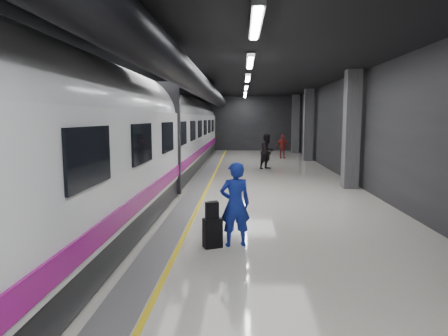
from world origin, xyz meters
TOP-DOWN VIEW (x-y plane):
  - ground at (0.00, 0.00)m, footprint 40.00×40.00m
  - platform_hall at (-0.29, 0.96)m, footprint 10.02×40.02m
  - train at (-3.25, -0.00)m, footprint 3.05×38.00m
  - traveler_main at (0.23, -5.27)m, footprint 0.74×0.57m
  - suitcase_main at (-0.24, -5.41)m, footprint 0.44×0.37m
  - shoulder_bag at (-0.25, -5.43)m, footprint 0.30×0.22m
  - traveler_far_a at (1.73, 7.68)m, footprint 1.15×1.14m
  - traveler_far_b at (3.10, 13.50)m, footprint 0.98×0.48m
  - suitcase_far at (1.97, 12.08)m, footprint 0.38×0.31m

SIDE VIEW (x-z plane):
  - ground at x=0.00m, z-range 0.00..0.00m
  - suitcase_far at x=1.97m, z-range 0.00..0.48m
  - suitcase_main at x=-0.24m, z-range 0.00..0.62m
  - shoulder_bag at x=-0.25m, z-range 0.62..0.97m
  - traveler_far_b at x=3.10m, z-range 0.00..1.61m
  - traveler_main at x=0.23m, z-range 0.00..1.79m
  - traveler_far_a at x=1.73m, z-range 0.00..1.87m
  - train at x=-3.25m, z-range 0.04..4.09m
  - platform_hall at x=-0.29m, z-range 1.28..5.79m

